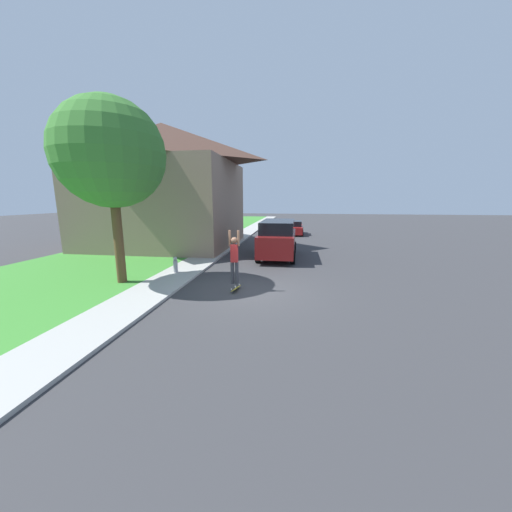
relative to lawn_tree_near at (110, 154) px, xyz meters
The scene contains 10 objects.
ground_plane 7.32m from the lawn_tree_near, ahead, with size 120.00×120.00×0.00m, color #333335.
lawn 8.18m from the lawn_tree_near, 114.46° to the left, with size 10.00×80.00×0.08m.
sidewalk 7.91m from the lawn_tree_near, 73.83° to the left, with size 1.80×80.00×0.10m.
house 9.71m from the lawn_tree_near, 104.77° to the left, with size 10.43×9.48×8.43m.
lawn_tree_near is the anchor object (origin of this frame).
suv_parked 9.43m from the lawn_tree_near, 47.25° to the left, with size 2.12×5.01×2.16m.
car_down_street 19.50m from the lawn_tree_near, 69.95° to the left, with size 1.92×4.04×1.33m.
skateboarder 6.01m from the lawn_tree_near, ahead, with size 0.41×0.23×2.01m.
skateboard 6.85m from the lawn_tree_near, ahead, with size 0.25×0.82×0.24m.
fire_hydrant 5.12m from the lawn_tree_near, 48.30° to the left, with size 0.20×0.20×0.72m.
Camera 1 is at (1.71, -10.13, 3.37)m, focal length 20.00 mm.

